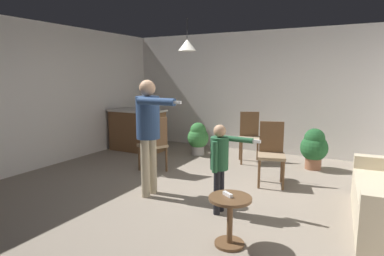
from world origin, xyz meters
TOP-DOWN VIEW (x-y plane):
  - ground at (0.00, 0.00)m, footprint 7.68×7.68m
  - wall_back at (0.00, 3.20)m, footprint 6.40×0.10m
  - wall_left at (-3.20, 0.00)m, footprint 0.10×6.40m
  - kitchen_counter at (-2.45, 1.92)m, footprint 1.26×0.66m
  - side_table_by_couch at (1.03, -1.08)m, footprint 0.44×0.44m
  - person_adult at (-0.52, -0.30)m, footprint 0.82×0.49m
  - person_child at (0.62, -0.39)m, footprint 0.60×0.33m
  - dining_chair_by_counter at (-1.11, 0.68)m, footprint 0.56×0.56m
  - dining_chair_near_wall at (0.90, 1.01)m, footprint 0.52×0.52m
  - dining_chair_centre_back at (0.16, 2.18)m, footprint 0.56×0.56m
  - potted_plant_corner at (-1.01, 2.19)m, footprint 0.47×0.47m
  - potted_plant_by_wall at (1.38, 2.23)m, footprint 0.50×0.50m
  - spare_remote_on_table at (0.99, -1.07)m, footprint 0.13×0.10m
  - ceiling_light_pendant at (-0.65, 1.06)m, footprint 0.32×0.32m

SIDE VIEW (x-z plane):
  - ground at x=0.00m, z-range 0.00..0.00m
  - side_table_by_couch at x=1.03m, z-range 0.07..0.59m
  - potted_plant_corner at x=-1.01m, z-range 0.04..0.75m
  - potted_plant_by_wall at x=1.38m, z-range 0.04..0.80m
  - kitchen_counter at x=-2.45m, z-range 0.00..0.95m
  - spare_remote_on_table at x=0.99m, z-range 0.52..0.56m
  - dining_chair_by_counter at x=-1.11m, z-range 0.05..1.05m
  - dining_chair_near_wall at x=0.90m, z-range 0.05..1.05m
  - dining_chair_centre_back at x=0.16m, z-range 0.05..1.05m
  - person_child at x=0.62m, z-range 0.14..1.27m
  - person_adult at x=-0.52m, z-range 0.20..1.87m
  - wall_back at x=0.00m, z-range 0.00..2.70m
  - wall_left at x=-3.20m, z-range 0.00..2.70m
  - ceiling_light_pendant at x=-0.65m, z-range 1.98..2.53m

